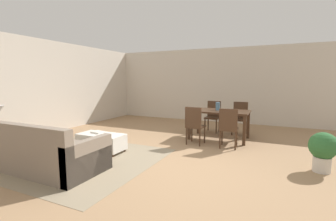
{
  "coord_description": "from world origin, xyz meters",
  "views": [
    {
      "loc": [
        1.67,
        -3.8,
        1.55
      ],
      "look_at": [
        -0.8,
        1.5,
        0.8
      ],
      "focal_mm": 25.49,
      "sensor_mm": 36.0,
      "label": 1
    }
  ],
  "objects_px": {
    "couch": "(46,154)",
    "vase_centerpiece": "(218,106)",
    "dining_chair_far_left": "(213,114)",
    "dining_chair_near_right": "(228,126)",
    "book_on_ottoman": "(98,132)",
    "dining_table": "(219,114)",
    "ottoman_table": "(101,141)",
    "potted_plant": "(323,149)",
    "dining_chair_near_left": "(195,123)",
    "dining_chair_far_right": "(240,116)"
  },
  "relations": [
    {
      "from": "couch",
      "to": "vase_centerpiece",
      "type": "relative_size",
      "value": 9.34
    },
    {
      "from": "dining_chair_far_left",
      "to": "vase_centerpiece",
      "type": "bearing_deg",
      "value": -68.02
    },
    {
      "from": "dining_chair_near_right",
      "to": "dining_chair_far_left",
      "type": "height_order",
      "value": "same"
    },
    {
      "from": "book_on_ottoman",
      "to": "dining_table",
      "type": "bearing_deg",
      "value": 44.29
    },
    {
      "from": "ottoman_table",
      "to": "potted_plant",
      "type": "relative_size",
      "value": 1.5
    },
    {
      "from": "ottoman_table",
      "to": "dining_chair_far_left",
      "type": "distance_m",
      "value": 3.48
    },
    {
      "from": "ottoman_table",
      "to": "dining_chair_far_left",
      "type": "height_order",
      "value": "dining_chair_far_left"
    },
    {
      "from": "ottoman_table",
      "to": "dining_table",
      "type": "height_order",
      "value": "dining_table"
    },
    {
      "from": "dining_chair_near_left",
      "to": "couch",
      "type": "bearing_deg",
      "value": -124.31
    },
    {
      "from": "dining_chair_far_right",
      "to": "potted_plant",
      "type": "xyz_separation_m",
      "value": [
        1.71,
        -2.38,
        -0.12
      ]
    },
    {
      "from": "dining_chair_near_left",
      "to": "dining_chair_far_left",
      "type": "distance_m",
      "value": 1.65
    },
    {
      "from": "couch",
      "to": "dining_chair_near_right",
      "type": "relative_size",
      "value": 2.12
    },
    {
      "from": "dining_table",
      "to": "dining_chair_far_right",
      "type": "xyz_separation_m",
      "value": [
        0.4,
        0.84,
        -0.14
      ]
    },
    {
      "from": "couch",
      "to": "ottoman_table",
      "type": "xyz_separation_m",
      "value": [
        0.14,
        1.24,
        -0.06
      ]
    },
    {
      "from": "dining_chair_far_right",
      "to": "dining_chair_near_right",
      "type": "bearing_deg",
      "value": -90.26
    },
    {
      "from": "couch",
      "to": "dining_chair_far_right",
      "type": "bearing_deg",
      "value": 58.8
    },
    {
      "from": "dining_chair_near_left",
      "to": "dining_chair_near_right",
      "type": "relative_size",
      "value": 1.0
    },
    {
      "from": "dining_table",
      "to": "dining_chair_far_right",
      "type": "height_order",
      "value": "dining_chair_far_right"
    },
    {
      "from": "dining_table",
      "to": "vase_centerpiece",
      "type": "relative_size",
      "value": 7.2
    },
    {
      "from": "dining_table",
      "to": "dining_chair_near_right",
      "type": "relative_size",
      "value": 1.63
    },
    {
      "from": "ottoman_table",
      "to": "book_on_ottoman",
      "type": "relative_size",
      "value": 3.94
    },
    {
      "from": "dining_chair_far_left",
      "to": "dining_chair_far_right",
      "type": "bearing_deg",
      "value": 1.21
    },
    {
      "from": "ottoman_table",
      "to": "dining_chair_far_left",
      "type": "relative_size",
      "value": 1.11
    },
    {
      "from": "dining_table",
      "to": "dining_chair_near_left",
      "type": "xyz_separation_m",
      "value": [
        -0.4,
        -0.82,
        -0.14
      ]
    },
    {
      "from": "ottoman_table",
      "to": "vase_centerpiece",
      "type": "height_order",
      "value": "vase_centerpiece"
    },
    {
      "from": "couch",
      "to": "dining_chair_near_left",
      "type": "distance_m",
      "value": 3.2
    },
    {
      "from": "dining_table",
      "to": "couch",
      "type": "bearing_deg",
      "value": -122.48
    },
    {
      "from": "dining_chair_far_left",
      "to": "potted_plant",
      "type": "bearing_deg",
      "value": -43.5
    },
    {
      "from": "dining_chair_far_left",
      "to": "dining_chair_near_right",
      "type": "bearing_deg",
      "value": -64.63
    },
    {
      "from": "dining_chair_near_right",
      "to": "potted_plant",
      "type": "distance_m",
      "value": 1.87
    },
    {
      "from": "book_on_ottoman",
      "to": "dining_chair_far_left",
      "type": "bearing_deg",
      "value": 58.47
    },
    {
      "from": "dining_chair_near_right",
      "to": "dining_chair_far_left",
      "type": "xyz_separation_m",
      "value": [
        -0.77,
        1.63,
        0.0
      ]
    },
    {
      "from": "dining_chair_near_right",
      "to": "vase_centerpiece",
      "type": "relative_size",
      "value": 4.4
    },
    {
      "from": "dining_chair_far_right",
      "to": "ottoman_table",
      "type": "bearing_deg",
      "value": -128.88
    },
    {
      "from": "dining_chair_near_right",
      "to": "dining_chair_far_left",
      "type": "distance_m",
      "value": 1.8
    },
    {
      "from": "ottoman_table",
      "to": "dining_chair_far_right",
      "type": "height_order",
      "value": "dining_chair_far_right"
    },
    {
      "from": "vase_centerpiece",
      "to": "potted_plant",
      "type": "height_order",
      "value": "vase_centerpiece"
    },
    {
      "from": "couch",
      "to": "dining_chair_near_left",
      "type": "relative_size",
      "value": 2.12
    },
    {
      "from": "dining_chair_near_left",
      "to": "dining_chair_near_right",
      "type": "height_order",
      "value": "same"
    },
    {
      "from": "dining_chair_far_left",
      "to": "vase_centerpiece",
      "type": "distance_m",
      "value": 0.93
    },
    {
      "from": "dining_chair_near_right",
      "to": "dining_chair_far_left",
      "type": "relative_size",
      "value": 1.0
    },
    {
      "from": "couch",
      "to": "dining_table",
      "type": "bearing_deg",
      "value": 57.52
    },
    {
      "from": "dining_table",
      "to": "vase_centerpiece",
      "type": "bearing_deg",
      "value": 155.56
    },
    {
      "from": "dining_chair_far_left",
      "to": "book_on_ottoman",
      "type": "height_order",
      "value": "dining_chair_far_left"
    },
    {
      "from": "vase_centerpiece",
      "to": "book_on_ottoman",
      "type": "height_order",
      "value": "vase_centerpiece"
    },
    {
      "from": "dining_chair_far_right",
      "to": "book_on_ottoman",
      "type": "xyz_separation_m",
      "value": [
        -2.6,
        -2.99,
        -0.11
      ]
    },
    {
      "from": "dining_chair_near_right",
      "to": "book_on_ottoman",
      "type": "bearing_deg",
      "value": -152.62
    },
    {
      "from": "ottoman_table",
      "to": "dining_chair_far_right",
      "type": "distance_m",
      "value": 3.93
    },
    {
      "from": "dining_chair_far_left",
      "to": "potted_plant",
      "type": "relative_size",
      "value": 1.35
    },
    {
      "from": "vase_centerpiece",
      "to": "book_on_ottoman",
      "type": "relative_size",
      "value": 0.8
    }
  ]
}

